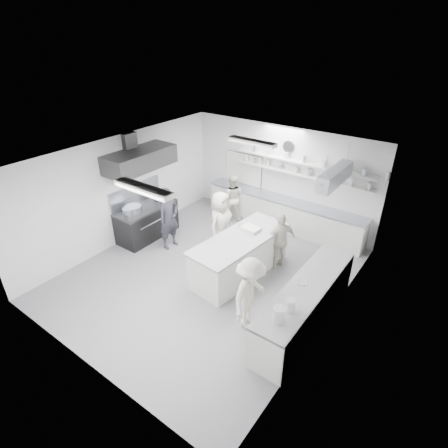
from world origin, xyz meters
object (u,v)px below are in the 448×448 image
Objects in this scene: back_counter at (282,213)px; cook_stove at (169,218)px; cook_back at (232,198)px; stove at (147,222)px; right_counter at (305,306)px; prep_island at (240,256)px.

back_counter is 2.84× the size of cook_stove.
cook_back is (-1.52, -0.47, 0.29)m from back_counter.
stove is 5.28m from right_counter.
stove is 1.21× the size of cook_back.
back_counter is (2.90, 2.80, 0.01)m from stove.
cook_back reaches higher than right_counter.
right_counter is 2.21× the size of cook_back.
right_counter is 2.17m from prep_island.
stove is at bearing 173.48° from right_counter.
cook_back is at bearing -162.82° from back_counter.
right_counter is 1.88× the size of cook_stove.
back_counter is 2.74m from prep_island.
prep_island is at bearing 161.80° from right_counter.
back_counter is at bearing 101.70° from prep_island.
cook_stove reaches higher than back_counter.
stove is 2.72m from cook_back.
back_counter is at bearing 124.65° from right_counter.
stove is 4.03m from back_counter.
back_counter is at bearing 43.99° from stove.
back_counter is 3.47m from cook_stove.
back_counter is 4.13m from right_counter.
back_counter is 1.89× the size of prep_island.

